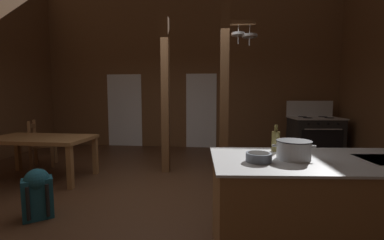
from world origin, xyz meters
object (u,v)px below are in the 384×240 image
(dining_table, at_px, (40,142))
(bottle_tall_on_counter, at_px, (276,141))
(ladderback_chair_by_post, at_px, (40,144))
(mixing_bowl_on_counter, at_px, (259,157))
(stockpot_on_counter, at_px, (294,150))
(backpack, at_px, (38,192))
(kitchen_island, at_px, (335,210))
(stove_range, at_px, (315,136))

(dining_table, relative_size, bottle_tall_on_counter, 6.61)
(dining_table, bearing_deg, ladderback_chair_by_post, 127.22)
(ladderback_chair_by_post, height_order, mixing_bowl_on_counter, mixing_bowl_on_counter)
(ladderback_chair_by_post, distance_m, stockpot_on_counter, 5.04)
(backpack, xyz_separation_m, stockpot_on_counter, (2.77, -0.47, 0.67))
(ladderback_chair_by_post, xyz_separation_m, stockpot_on_counter, (4.30, -2.57, 0.54))
(kitchen_island, relative_size, stockpot_on_counter, 6.18)
(dining_table, distance_m, stockpot_on_counter, 4.14)
(ladderback_chair_by_post, bearing_deg, mixing_bowl_on_counter, -33.93)
(dining_table, bearing_deg, kitchen_island, -23.11)
(dining_table, height_order, stockpot_on_counter, stockpot_on_counter)
(kitchen_island, height_order, backpack, kitchen_island)
(mixing_bowl_on_counter, bearing_deg, stove_range, 65.36)
(kitchen_island, distance_m, dining_table, 4.46)
(dining_table, xyz_separation_m, ladderback_chair_by_post, (-0.58, 0.77, -0.20))
(kitchen_island, xyz_separation_m, dining_table, (-4.10, 1.75, 0.20))
(ladderback_chair_by_post, xyz_separation_m, backpack, (1.53, -2.10, -0.14))
(backpack, bearing_deg, stove_range, 39.70)
(stove_range, distance_m, dining_table, 5.84)
(mixing_bowl_on_counter, bearing_deg, backpack, 166.58)
(stove_range, bearing_deg, dining_table, -156.49)
(kitchen_island, xyz_separation_m, bottle_tall_on_counter, (-0.47, 0.26, 0.56))
(ladderback_chair_by_post, height_order, bottle_tall_on_counter, bottle_tall_on_counter)
(stockpot_on_counter, bearing_deg, mixing_bowl_on_counter, -159.05)
(stove_range, height_order, dining_table, stove_range)
(ladderback_chair_by_post, relative_size, bottle_tall_on_counter, 3.66)
(dining_table, bearing_deg, bottle_tall_on_counter, -22.24)
(kitchen_island, xyz_separation_m, mixing_bowl_on_counter, (-0.69, -0.17, 0.49))
(stockpot_on_counter, bearing_deg, dining_table, 154.19)
(ladderback_chair_by_post, relative_size, stockpot_on_counter, 2.63)
(bottle_tall_on_counter, bearing_deg, dining_table, 157.76)
(kitchen_island, bearing_deg, dining_table, 156.89)
(stockpot_on_counter, relative_size, bottle_tall_on_counter, 1.39)
(dining_table, relative_size, mixing_bowl_on_counter, 8.14)
(bottle_tall_on_counter, bearing_deg, mixing_bowl_on_counter, -117.57)
(kitchen_island, relative_size, stove_range, 1.69)
(dining_table, bearing_deg, stove_range, 23.51)
(backpack, distance_m, bottle_tall_on_counter, 2.78)
(stove_range, bearing_deg, mixing_bowl_on_counter, -114.64)
(kitchen_island, distance_m, stove_range, 4.27)
(ladderback_chair_by_post, bearing_deg, dining_table, -52.78)
(kitchen_island, relative_size, backpack, 3.75)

